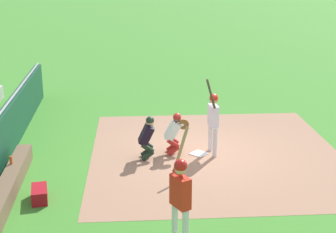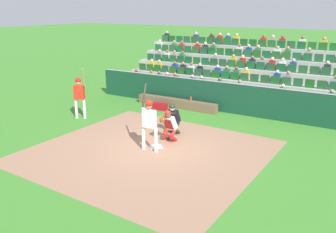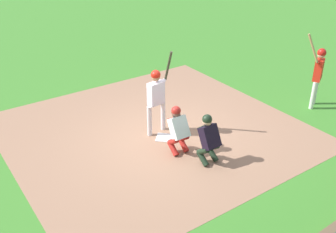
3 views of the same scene
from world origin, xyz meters
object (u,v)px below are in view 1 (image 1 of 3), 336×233
water_bottle_on_bench (11,160)px  on_deck_batter (180,193)px  equipment_duffel_bag (39,194)px  catcher_crouching (174,131)px  batter_at_plate (213,117)px  dugout_bench (10,184)px  home_plate_marker (199,153)px  home_plate_umpire (147,136)px

water_bottle_on_bench → on_deck_batter: size_ratio=0.09×
equipment_duffel_bag → catcher_crouching: bearing=118.9°
batter_at_plate → dugout_bench: size_ratio=0.54×
home_plate_marker → on_deck_batter: (4.86, -1.18, 1.17)m
dugout_bench → equipment_duffel_bag: bearing=57.4°
home_plate_marker → home_plate_umpire: (0.18, -1.53, 0.68)m
home_plate_umpire → dugout_bench: home_plate_umpire is taller
on_deck_batter → equipment_duffel_bag: bearing=-126.9°
catcher_crouching → equipment_duffel_bag: 4.45m
catcher_crouching → home_plate_umpire: home_plate_umpire is taller
home_plate_umpire → batter_at_plate: bearing=94.7°
batter_at_plate → on_deck_batter: on_deck_batter is taller
catcher_crouching → water_bottle_on_bench: catcher_crouching is taller
on_deck_batter → batter_at_plate: bearing=162.1°
home_plate_marker → dugout_bench: (2.04, -5.04, 0.20)m
water_bottle_on_bench → equipment_duffel_bag: size_ratio=0.29×
water_bottle_on_bench → equipment_duffel_bag: bearing=34.5°
dugout_bench → water_bottle_on_bench: size_ratio=20.86×
catcher_crouching → dugout_bench: size_ratio=0.29×
batter_at_plate → equipment_duffel_bag: (2.52, -4.64, -0.99)m
batter_at_plate → home_plate_umpire: batter_at_plate is taller
catcher_crouching → water_bottle_on_bench: 4.62m
home_plate_umpire → water_bottle_on_bench: bearing=-73.0°
dugout_bench → on_deck_batter: (2.81, 3.86, 0.96)m
catcher_crouching → on_deck_batter: 5.01m
dugout_bench → on_deck_batter: bearing=53.9°
home_plate_umpire → water_bottle_on_bench: 3.76m
equipment_duffel_bag → water_bottle_on_bench: bearing=-153.7°
dugout_bench → batter_at_plate: bearing=110.4°
batter_at_plate → on_deck_batter: size_ratio=0.99×
home_plate_marker → catcher_crouching: (-0.11, -0.72, 0.69)m
water_bottle_on_bench → home_plate_marker: bearing=104.0°
catcher_crouching → equipment_duffel_bag: catcher_crouching is taller
water_bottle_on_bench → home_plate_umpire: bearing=107.0°
water_bottle_on_bench → on_deck_batter: (3.58, 3.95, 0.64)m
home_plate_marker → dugout_bench: 5.44m
batter_at_plate → on_deck_batter: (4.83, -1.56, 0.03)m
catcher_crouching → on_deck_batter: on_deck_batter is taller
catcher_crouching → dugout_bench: catcher_crouching is taller
catcher_crouching → home_plate_umpire: size_ratio=0.99×
dugout_bench → on_deck_batter: size_ratio=1.86×
home_plate_marker → batter_at_plate: bearing=86.5°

